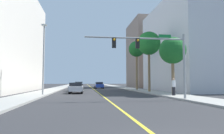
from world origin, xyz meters
TOP-DOWN VIEW (x-y plane):
  - ground at (0.00, 42.00)m, footprint 192.00×192.00m
  - sidewalk_left at (-7.76, 42.00)m, footprint 3.28×168.00m
  - sidewalk_right at (7.76, 42.00)m, footprint 3.28×168.00m
  - lane_marking_center at (0.00, 42.00)m, footprint 0.16×144.00m
  - building_right_near at (18.02, 29.47)m, footprint 14.49×20.03m
  - building_right_far at (16.29, 50.49)m, footprint 11.02×14.54m
  - traffic_signal_mast at (3.80, 12.43)m, footprint 8.69×0.36m
  - street_lamp at (-6.62, 19.73)m, footprint 0.56×0.28m
  - palm_near at (7.68, 17.38)m, footprint 2.99×2.99m
  - palm_mid at (7.34, 24.71)m, footprint 3.41×3.41m
  - palm_far at (7.41, 32.05)m, footprint 2.88×2.88m
  - car_gray at (-3.53, 30.34)m, footprint 1.94×4.08m
  - car_silver at (-3.07, 24.33)m, footprint 1.85×4.57m
  - car_black at (-3.15, 41.97)m, footprint 1.92×4.47m
  - car_white at (-3.36, 51.74)m, footprint 1.89×4.02m
  - car_blue at (1.31, 41.96)m, footprint 1.93×4.01m
  - car_green at (-3.33, 36.51)m, footprint 1.83×4.39m
  - pedestrian at (7.28, 16.36)m, footprint 0.38×0.38m

SIDE VIEW (x-z plane):
  - ground at x=0.00m, z-range 0.00..0.00m
  - lane_marking_center at x=0.00m, z-range 0.00..0.01m
  - sidewalk_left at x=-7.76m, z-range 0.00..0.15m
  - sidewalk_right at x=7.76m, z-range 0.00..0.15m
  - car_white at x=-3.36m, z-range 0.04..1.44m
  - car_gray at x=-3.53m, z-range 0.04..1.44m
  - car_green at x=-3.33m, z-range 0.05..1.44m
  - car_blue at x=1.31m, z-range 0.03..1.49m
  - car_silver at x=-3.07m, z-range 0.04..1.48m
  - car_black at x=-3.15m, z-range 0.02..1.55m
  - pedestrian at x=7.28m, z-range 0.15..1.97m
  - traffic_signal_mast at x=3.80m, z-range 1.42..7.00m
  - street_lamp at x=-6.62m, z-range 0.57..8.56m
  - palm_near at x=7.68m, z-range 1.80..8.19m
  - palm_mid at x=7.34m, z-range 2.74..11.49m
  - palm_far at x=7.41m, z-range 2.95..11.73m
  - building_right_near at x=18.02m, z-range 0.00..15.09m
  - building_right_far at x=16.29m, z-range 0.00..17.89m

